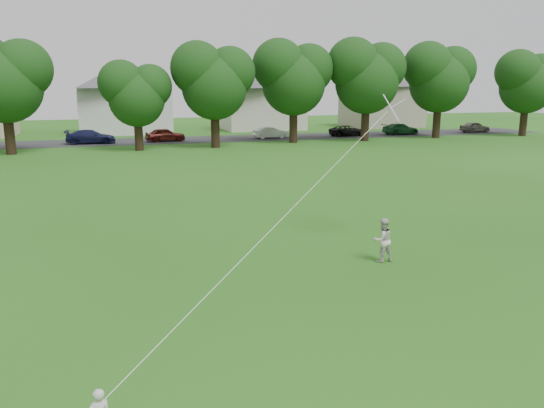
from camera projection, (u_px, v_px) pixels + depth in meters
name	position (u px, v px, depth m)	size (l,w,h in m)	color
ground	(231.00, 335.00, 11.17)	(160.00, 160.00, 0.00)	#1E5212
street	(131.00, 141.00, 50.30)	(90.00, 7.00, 0.01)	#2D2D30
older_boy	(383.00, 240.00, 15.71)	(0.64, 0.50, 1.33)	beige
kite	(301.00, 199.00, 12.28)	(5.08, 4.66, 12.86)	silver
tree_row	(135.00, 69.00, 43.16)	(84.34, 8.42, 11.68)	black
parked_cars	(162.00, 135.00, 50.06)	(72.60, 2.10, 1.27)	black
house_row	(109.00, 86.00, 58.06)	(77.38, 13.95, 10.43)	beige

